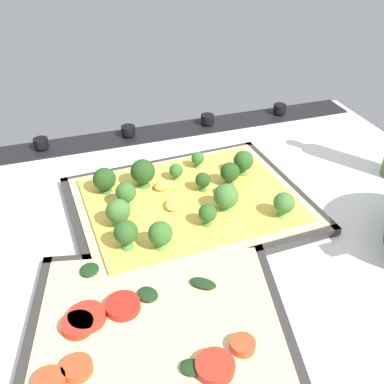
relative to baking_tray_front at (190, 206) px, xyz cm
name	(u,v)px	position (x,y,z in cm)	size (l,w,h in cm)	color
ground_plane	(228,232)	(-4.29, 5.92, -1.86)	(85.50, 72.91, 3.00)	white
stove_control_panel	(169,129)	(-4.29, -27.04, 0.18)	(82.08, 7.00, 2.60)	black
baking_tray_front	(190,206)	(0.00, 0.00, 0.00)	(38.03, 30.81, 1.30)	#33302D
broccoli_pizza	(186,199)	(0.72, 0.20, 1.72)	(35.51, 28.29, 6.11)	beige
baking_tray_back	(159,321)	(10.72, 20.82, 0.02)	(34.40, 29.47, 1.30)	#33302D
veggie_pizza_back	(153,320)	(11.42, 21.10, 0.75)	(31.54, 26.61, 1.90)	beige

